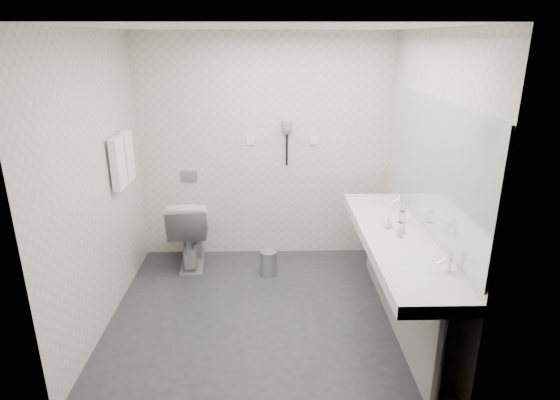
{
  "coord_description": "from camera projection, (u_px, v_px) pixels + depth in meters",
  "views": [
    {
      "loc": [
        0.06,
        -3.79,
        2.43
      ],
      "look_at": [
        0.15,
        0.15,
        1.05
      ],
      "focal_mm": 29.92,
      "sensor_mm": 36.0,
      "label": 1
    }
  ],
  "objects": [
    {
      "name": "floor",
      "position": [
        264.0,
        311.0,
        4.37
      ],
      "size": [
        2.8,
        2.8,
        0.0
      ],
      "primitive_type": "plane",
      "color": "#2A2A2F",
      "rests_on": "ground"
    },
    {
      "name": "ceiling",
      "position": [
        261.0,
        27.0,
        3.55
      ],
      "size": [
        2.8,
        2.8,
        0.0
      ],
      "primitive_type": "plane",
      "rotation": [
        3.14,
        0.0,
        0.0
      ],
      "color": "silver",
      "rests_on": "wall_back"
    },
    {
      "name": "wall_back",
      "position": [
        264.0,
        149.0,
        5.19
      ],
      "size": [
        2.8,
        0.0,
        2.8
      ],
      "primitive_type": "plane",
      "rotation": [
        1.57,
        0.0,
        0.0
      ],
      "color": "silver",
      "rests_on": "floor"
    },
    {
      "name": "wall_front",
      "position": [
        260.0,
        249.0,
        2.74
      ],
      "size": [
        2.8,
        0.0,
        2.8
      ],
      "primitive_type": "plane",
      "rotation": [
        -1.57,
        0.0,
        0.0
      ],
      "color": "silver",
      "rests_on": "floor"
    },
    {
      "name": "wall_left",
      "position": [
        97.0,
        185.0,
        3.93
      ],
      "size": [
        0.0,
        2.6,
        2.6
      ],
      "primitive_type": "plane",
      "rotation": [
        1.57,
        0.0,
        1.57
      ],
      "color": "silver",
      "rests_on": "floor"
    },
    {
      "name": "wall_right",
      "position": [
        426.0,
        183.0,
        3.99
      ],
      "size": [
        0.0,
        2.6,
        2.6
      ],
      "primitive_type": "plane",
      "rotation": [
        1.57,
        0.0,
        -1.57
      ],
      "color": "silver",
      "rests_on": "floor"
    },
    {
      "name": "vanity_counter",
      "position": [
        396.0,
        241.0,
        3.95
      ],
      "size": [
        0.55,
        2.2,
        0.1
      ],
      "primitive_type": "cube",
      "color": "white",
      "rests_on": "floor"
    },
    {
      "name": "vanity_panel",
      "position": [
        395.0,
        285.0,
        4.09
      ],
      "size": [
        0.03,
        2.15,
        0.75
      ],
      "primitive_type": "cube",
      "color": "gray",
      "rests_on": "floor"
    },
    {
      "name": "vanity_post_near",
      "position": [
        439.0,
        363.0,
        3.11
      ],
      "size": [
        0.06,
        0.06,
        0.75
      ],
      "primitive_type": "cylinder",
      "color": "silver",
      "rests_on": "floor"
    },
    {
      "name": "vanity_post_far",
      "position": [
        373.0,
        237.0,
        5.07
      ],
      "size": [
        0.06,
        0.06,
        0.75
      ],
      "primitive_type": "cylinder",
      "color": "silver",
      "rests_on": "floor"
    },
    {
      "name": "mirror",
      "position": [
        435.0,
        166.0,
        3.74
      ],
      "size": [
        0.02,
        2.2,
        1.05
      ],
      "primitive_type": "cube",
      "color": "#B2BCC6",
      "rests_on": "wall_right"
    },
    {
      "name": "basin_near",
      "position": [
        420.0,
        274.0,
        3.32
      ],
      "size": [
        0.4,
        0.31,
        0.05
      ],
      "primitive_type": "ellipsoid",
      "color": "white",
      "rests_on": "vanity_counter"
    },
    {
      "name": "basin_far",
      "position": [
        379.0,
        210.0,
        4.55
      ],
      "size": [
        0.4,
        0.31,
        0.05
      ],
      "primitive_type": "ellipsoid",
      "color": "white",
      "rests_on": "vanity_counter"
    },
    {
      "name": "faucet_near",
      "position": [
        448.0,
        262.0,
        3.3
      ],
      "size": [
        0.04,
        0.04,
        0.15
      ],
      "primitive_type": "cylinder",
      "color": "silver",
      "rests_on": "vanity_counter"
    },
    {
      "name": "faucet_far",
      "position": [
        400.0,
        201.0,
        4.52
      ],
      "size": [
        0.04,
        0.04,
        0.15
      ],
      "primitive_type": "cylinder",
      "color": "silver",
      "rests_on": "vanity_counter"
    },
    {
      "name": "soap_bottle_a",
      "position": [
        400.0,
        232.0,
        3.87
      ],
      "size": [
        0.05,
        0.05,
        0.09
      ],
      "primitive_type": "imported",
      "rotation": [
        0.0,
        0.0,
        0.4
      ],
      "color": "silver",
      "rests_on": "vanity_counter"
    },
    {
      "name": "soap_bottle_b",
      "position": [
        388.0,
        223.0,
        4.06
      ],
      "size": [
        0.1,
        0.1,
        0.09
      ],
      "primitive_type": "imported",
      "rotation": [
        0.0,
        0.0,
        -0.62
      ],
      "color": "silver",
      "rests_on": "vanity_counter"
    },
    {
      "name": "soap_bottle_c",
      "position": [
        403.0,
        228.0,
        3.95
      ],
      "size": [
        0.05,
        0.05,
        0.11
      ],
      "primitive_type": "imported",
      "rotation": [
        0.0,
        0.0,
        -0.35
      ],
      "color": "silver",
      "rests_on": "vanity_counter"
    },
    {
      "name": "glass_left",
      "position": [
        402.0,
        217.0,
        4.18
      ],
      "size": [
        0.07,
        0.07,
        0.11
      ],
      "primitive_type": "cylinder",
      "rotation": [
        0.0,
        0.0,
        -0.3
      ],
      "color": "silver",
      "rests_on": "vanity_counter"
    },
    {
      "name": "toilet",
      "position": [
        190.0,
        231.0,
        5.18
      ],
      "size": [
        0.5,
        0.81,
        0.79
      ],
      "primitive_type": "imported",
      "rotation": [
        0.0,
        0.0,
        3.21
      ],
      "color": "white",
      "rests_on": "floor"
    },
    {
      "name": "flush_plate",
      "position": [
        189.0,
        176.0,
        5.26
      ],
      "size": [
        0.18,
        0.02,
        0.12
      ],
      "primitive_type": "cube",
      "color": "#B2B5BA",
      "rests_on": "wall_back"
    },
    {
      "name": "pedal_bin",
      "position": [
        269.0,
        263.0,
        5.02
      ],
      "size": [
        0.2,
        0.2,
        0.26
      ],
      "primitive_type": "cylinder",
      "rotation": [
        0.0,
        0.0,
        0.12
      ],
      "color": "#B2B5BA",
      "rests_on": "floor"
    },
    {
      "name": "bin_lid",
      "position": [
        269.0,
        252.0,
        4.97
      ],
      "size": [
        0.18,
        0.18,
        0.02
      ],
      "primitive_type": "cylinder",
      "color": "#B2B5BA",
      "rests_on": "pedal_bin"
    },
    {
      "name": "towel_rail",
      "position": [
        119.0,
        137.0,
        4.35
      ],
      "size": [
        0.02,
        0.62,
        0.02
      ],
      "primitive_type": "cylinder",
      "rotation": [
        1.57,
        0.0,
        0.0
      ],
      "color": "silver",
      "rests_on": "wall_left"
    },
    {
      "name": "towel_near",
      "position": [
        118.0,
        163.0,
        4.29
      ],
      "size": [
        0.07,
        0.24,
        0.48
      ],
      "primitive_type": "cube",
      "color": "white",
      "rests_on": "towel_rail"
    },
    {
      "name": "towel_far",
      "position": [
        127.0,
        156.0,
        4.56
      ],
      "size": [
        0.07,
        0.24,
        0.48
      ],
      "primitive_type": "cube",
      "color": "white",
      "rests_on": "towel_rail"
    },
    {
      "name": "dryer_cradle",
      "position": [
        287.0,
        127.0,
        5.08
      ],
      "size": [
        0.1,
        0.04,
        0.14
      ],
      "primitive_type": "cube",
      "color": "gray",
      "rests_on": "wall_back"
    },
    {
      "name": "dryer_barrel",
      "position": [
        287.0,
        126.0,
        5.01
      ],
      "size": [
        0.08,
        0.14,
        0.08
      ],
      "primitive_type": "cylinder",
      "rotation": [
        1.57,
        0.0,
        0.0
      ],
      "color": "gray",
      "rests_on": "dryer_cradle"
    },
    {
      "name": "dryer_cord",
      "position": [
        287.0,
        150.0,
        5.15
      ],
      "size": [
        0.02,
        0.02,
        0.35
      ],
      "primitive_type": "cylinder",
      "color": "black",
      "rests_on": "dryer_cradle"
    },
    {
      "name": "switch_plate_a",
      "position": [
        251.0,
        141.0,
        5.14
      ],
      "size": [
        0.09,
        0.02,
        0.09
      ],
      "primitive_type": "cube",
      "color": "white",
      "rests_on": "wall_back"
    },
    {
      "name": "switch_plate_b",
      "position": [
        314.0,
        140.0,
        5.16
      ],
      "size": [
        0.09,
        0.02,
        0.09
      ],
      "primitive_type": "cube",
      "color": "white",
      "rests_on": "wall_back"
    }
  ]
}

